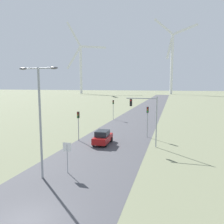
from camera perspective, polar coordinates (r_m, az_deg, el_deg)
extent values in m
plane|color=#757A5B|center=(14.68, -21.64, -25.35)|extent=(600.00, 600.00, 0.00)
cube|color=#47474C|center=(58.76, 7.83, -0.58)|extent=(10.00, 240.00, 0.01)
cylinder|color=#93999E|center=(18.75, -18.19, -3.10)|extent=(0.18, 0.18, 9.12)
cylinder|color=#93999E|center=(18.53, -18.74, 10.77)|extent=(2.77, 0.10, 0.10)
ellipsoid|color=#4C4C51|center=(19.33, -22.19, 10.45)|extent=(0.70, 0.32, 0.20)
ellipsoid|color=#4C4C51|center=(17.79, -14.98, 11.07)|extent=(0.70, 0.32, 0.20)
cylinder|color=#93999E|center=(20.07, -11.58, -11.86)|extent=(0.07, 0.07, 2.58)
cube|color=white|center=(19.74, -11.68, -8.95)|extent=(0.81, 0.01, 0.81)
cube|color=red|center=(19.76, -11.66, -8.94)|extent=(0.76, 0.02, 0.76)
cylinder|color=#93999E|center=(30.80, -8.75, -3.69)|extent=(0.11, 0.11, 4.09)
cube|color=black|center=(30.55, -8.81, -0.75)|extent=(0.28, 0.24, 0.90)
sphere|color=red|center=(30.39, -8.93, -0.28)|extent=(0.16, 0.16, 0.16)
sphere|color=gold|center=(30.42, -8.92, -0.78)|extent=(0.16, 0.16, 0.16)
sphere|color=green|center=(30.46, -8.91, -1.29)|extent=(0.16, 0.16, 0.16)
cylinder|color=#93999E|center=(32.77, 9.23, -2.63)|extent=(0.11, 0.11, 4.57)
cube|color=black|center=(32.51, 9.30, 0.56)|extent=(0.28, 0.24, 0.90)
sphere|color=red|center=(32.35, 9.28, 1.01)|extent=(0.16, 0.16, 0.16)
sphere|color=gold|center=(32.38, 9.27, 0.54)|extent=(0.16, 0.16, 0.16)
sphere|color=green|center=(32.41, 9.26, 0.06)|extent=(0.16, 0.16, 0.16)
cylinder|color=#93999E|center=(49.29, 0.32, 0.58)|extent=(0.11, 0.11, 4.38)
cube|color=black|center=(49.12, 0.32, 2.60)|extent=(0.28, 0.24, 0.90)
sphere|color=red|center=(48.97, 0.28, 2.90)|extent=(0.16, 0.16, 0.16)
sphere|color=gold|center=(48.99, 0.28, 2.59)|extent=(0.16, 0.16, 0.16)
sphere|color=green|center=(49.01, 0.28, 2.27)|extent=(0.16, 0.16, 0.16)
cylinder|color=#93999E|center=(27.57, 11.53, -2.64)|extent=(0.14, 0.14, 6.35)
cylinder|color=#93999E|center=(27.43, 7.71, 3.55)|extent=(3.79, 0.12, 0.12)
cube|color=black|center=(27.68, 4.97, 2.47)|extent=(0.28, 0.24, 0.90)
sphere|color=red|center=(27.53, 4.92, 3.01)|extent=(0.18, 0.18, 0.18)
cube|color=maroon|center=(29.01, -2.43, -6.95)|extent=(1.97, 4.17, 0.80)
cube|color=#1E2328|center=(28.70, -2.53, -5.56)|extent=(1.65, 2.16, 0.70)
cylinder|color=black|center=(30.53, -3.17, -7.01)|extent=(0.22, 0.66, 0.66)
cylinder|color=black|center=(30.05, -0.16, -7.23)|extent=(0.22, 0.66, 0.66)
cylinder|color=black|center=(28.22, -4.85, -8.21)|extent=(0.22, 0.66, 0.66)
cylinder|color=black|center=(27.70, -1.60, -8.48)|extent=(0.22, 0.66, 0.66)
cylinder|color=white|center=(203.66, -8.13, 10.76)|extent=(2.20, 2.20, 42.21)
sphere|color=white|center=(206.12, -8.23, 16.62)|extent=(2.60, 2.60, 2.60)
cube|color=white|center=(206.99, -4.79, 16.57)|extent=(20.49, 10.47, 2.20)
cube|color=white|center=(207.94, -9.98, 19.44)|extent=(11.44, 6.00, 20.62)
cube|color=white|center=(204.46, -9.95, 13.77)|extent=(12.03, 6.29, 20.28)
cylinder|color=white|center=(191.83, 15.36, 11.81)|extent=(2.20, 2.20, 48.90)
sphere|color=white|center=(195.48, 15.61, 18.97)|extent=(2.60, 2.60, 2.60)
cube|color=white|center=(195.81, 18.68, 19.82)|extent=(18.91, 1.58, 7.84)
cube|color=white|center=(197.68, 13.28, 20.94)|extent=(15.68, 1.40, 14.17)
cube|color=white|center=(193.75, 14.87, 16.06)|extent=(5.64, 0.82, 19.31)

